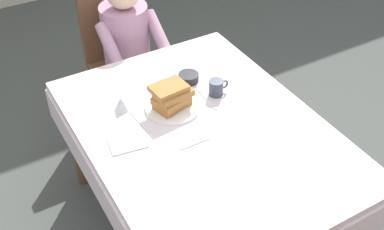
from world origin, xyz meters
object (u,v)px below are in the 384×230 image
bowl_butter (189,77)px  syrup_pitcher (121,104)px  chair_diner (121,51)px  diner_person (129,43)px  knife_right_of_plate (207,98)px  plate_breakfast (172,107)px  spoon_near_edge (195,143)px  breakfast_stack (171,97)px  fork_left_of_plate (140,122)px  cup_coffee (216,88)px  dining_table_main (203,142)px

bowl_butter → syrup_pitcher: syrup_pitcher is taller
chair_diner → bowl_butter: chair_diner is taller
diner_person → knife_right_of_plate: (0.08, -0.82, 0.07)m
chair_diner → plate_breakfast: chair_diner is taller
syrup_pitcher → spoon_near_edge: 0.45m
breakfast_stack → fork_left_of_plate: 0.20m
cup_coffee → fork_left_of_plate: cup_coffee is taller
breakfast_stack → fork_left_of_plate: breakfast_stack is taller
cup_coffee → syrup_pitcher: cup_coffee is taller
fork_left_of_plate → plate_breakfast: bearing=-87.7°
bowl_butter → dining_table_main: bearing=-109.2°
dining_table_main → spoon_near_edge: spoon_near_edge is taller
diner_person → spoon_near_edge: bearing=82.4°
syrup_pitcher → knife_right_of_plate: size_ratio=0.40×
diner_person → bowl_butter: size_ratio=10.18×
fork_left_of_plate → knife_right_of_plate: same height
dining_table_main → chair_diner: (0.05, 1.17, -0.12)m
knife_right_of_plate → chair_diner: bearing=6.1°
plate_breakfast → knife_right_of_plate: size_ratio=1.40×
breakfast_stack → syrup_pitcher: bearing=151.7°
fork_left_of_plate → bowl_butter: bearing=-67.6°
breakfast_stack → syrup_pitcher: breakfast_stack is taller
dining_table_main → spoon_near_edge: size_ratio=10.16×
diner_person → fork_left_of_plate: 0.88m
diner_person → bowl_butter: diner_person is taller
plate_breakfast → breakfast_stack: 0.07m
dining_table_main → syrup_pitcher: bearing=130.9°
chair_diner → spoon_near_edge: bearing=83.4°
chair_diner → diner_person: diner_person is taller
spoon_near_edge → dining_table_main: bearing=38.6°
dining_table_main → bowl_butter: (0.13, 0.38, 0.11)m
plate_breakfast → fork_left_of_plate: 0.19m
plate_breakfast → breakfast_stack: bearing=-140.2°
breakfast_stack → bowl_butter: (0.19, 0.17, -0.06)m
knife_right_of_plate → spoon_near_edge: (-0.23, -0.27, 0.00)m
dining_table_main → cup_coffee: bearing=45.6°
cup_coffee → bowl_butter: (-0.07, 0.18, -0.02)m
plate_breakfast → cup_coffee: size_ratio=2.48×
cup_coffee → knife_right_of_plate: size_ratio=0.57×
cup_coffee → syrup_pitcher: (-0.48, 0.13, -0.01)m
chair_diner → syrup_pitcher: size_ratio=11.63×
cup_coffee → spoon_near_edge: cup_coffee is taller
dining_table_main → fork_left_of_plate: fork_left_of_plate is taller
spoon_near_edge → knife_right_of_plate: bearing=50.0°
chair_diner → plate_breakfast: 0.99m
bowl_butter → spoon_near_edge: (-0.22, -0.45, -0.02)m
dining_table_main → cup_coffee: (0.20, 0.20, 0.13)m
diner_person → breakfast_stack: size_ratio=5.44×
plate_breakfast → knife_right_of_plate: 0.19m
cup_coffee → dining_table_main: bearing=-134.4°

